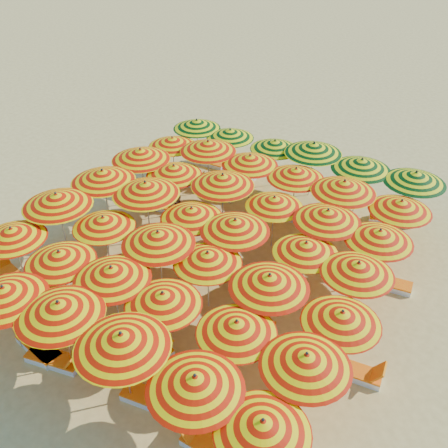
# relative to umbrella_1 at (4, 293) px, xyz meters

# --- Properties ---
(ground) EXTENTS (120.00, 120.00, 0.00)m
(ground) POSITION_rel_umbrella_1_xyz_m (3.02, 6.49, -2.26)
(ground) COLOR #E4C465
(ground) RESTS_ON ground
(umbrella_1) EXTENTS (3.16, 3.16, 2.57)m
(umbrella_1) POSITION_rel_umbrella_1_xyz_m (0.00, 0.00, 0.00)
(umbrella_1) COLOR silver
(umbrella_1) RESTS_ON ground
(umbrella_2) EXTENTS (2.60, 2.60, 2.62)m
(umbrella_2) POSITION_rel_umbrella_1_xyz_m (1.83, 0.35, 0.04)
(umbrella_2) COLOR silver
(umbrella_2) RESTS_ON ground
(umbrella_3) EXTENTS (2.82, 2.82, 2.67)m
(umbrella_3) POSITION_rel_umbrella_1_xyz_m (4.07, 0.33, 0.09)
(umbrella_3) COLOR silver
(umbrella_3) RESTS_ON ground
(umbrella_4) EXTENTS (2.99, 2.99, 2.53)m
(umbrella_4) POSITION_rel_umbrella_1_xyz_m (6.30, 0.32, -0.03)
(umbrella_4) COLOR silver
(umbrella_4) RESTS_ON ground
(umbrella_5) EXTENTS (2.45, 2.45, 2.36)m
(umbrella_5) POSITION_rel_umbrella_1_xyz_m (8.13, 0.23, -0.18)
(umbrella_5) COLOR silver
(umbrella_5) RESTS_ON ground
(umbrella_6) EXTENTS (2.87, 2.87, 2.41)m
(umbrella_6) POSITION_rel_umbrella_1_xyz_m (-2.37, 2.16, -0.14)
(umbrella_6) COLOR silver
(umbrella_6) RESTS_ON ground
(umbrella_7) EXTENTS (2.74, 2.74, 2.40)m
(umbrella_7) POSITION_rel_umbrella_1_xyz_m (-0.05, 2.10, -0.14)
(umbrella_7) COLOR silver
(umbrella_7) RESTS_ON ground
(umbrella_8) EXTENTS (2.64, 2.64, 2.51)m
(umbrella_8) POSITION_rel_umbrella_1_xyz_m (1.96, 2.29, -0.05)
(umbrella_8) COLOR silver
(umbrella_8) RESTS_ON ground
(umbrella_9) EXTENTS (2.40, 2.40, 2.39)m
(umbrella_9) POSITION_rel_umbrella_1_xyz_m (3.86, 2.29, -0.15)
(umbrella_9) COLOR silver
(umbrella_9) RESTS_ON ground
(umbrella_10) EXTENTS (2.47, 2.47, 2.36)m
(umbrella_10) POSITION_rel_umbrella_1_xyz_m (6.18, 2.46, -0.18)
(umbrella_10) COLOR silver
(umbrella_10) RESTS_ON ground
(umbrella_11) EXTENTS (2.95, 2.95, 2.48)m
(umbrella_11) POSITION_rel_umbrella_1_xyz_m (8.24, 2.31, -0.07)
(umbrella_11) COLOR silver
(umbrella_11) RESTS_ON ground
(umbrella_12) EXTENTS (3.07, 3.07, 2.70)m
(umbrella_12) POSITION_rel_umbrella_1_xyz_m (-2.35, 4.19, 0.12)
(umbrella_12) COLOR silver
(umbrella_12) RESTS_ON ground
(umbrella_13) EXTENTS (2.79, 2.79, 2.35)m
(umbrella_13) POSITION_rel_umbrella_1_xyz_m (-0.28, 4.33, -0.19)
(umbrella_13) COLOR silver
(umbrella_13) RESTS_ON ground
(umbrella_14) EXTENTS (2.88, 2.88, 2.60)m
(umbrella_14) POSITION_rel_umbrella_1_xyz_m (2.12, 4.35, 0.03)
(umbrella_14) COLOR silver
(umbrella_14) RESTS_ON ground
(umbrella_15) EXTENTS (2.35, 2.35, 2.36)m
(umbrella_15) POSITION_rel_umbrella_1_xyz_m (3.91, 4.54, -0.18)
(umbrella_15) COLOR silver
(umbrella_15) RESTS_ON ground
(umbrella_16) EXTENTS (2.73, 2.73, 2.56)m
(umbrella_16) POSITION_rel_umbrella_1_xyz_m (6.16, 4.38, -0.01)
(umbrella_16) COLOR silver
(umbrella_16) RESTS_ON ground
(umbrella_17) EXTENTS (2.91, 2.91, 2.37)m
(umbrella_17) POSITION_rel_umbrella_1_xyz_m (8.44, 4.26, -0.17)
(umbrella_17) COLOR silver
(umbrella_17) RESTS_ON ground
(umbrella_18) EXTENTS (3.33, 3.33, 2.69)m
(umbrella_18) POSITION_rel_umbrella_1_xyz_m (-2.16, 6.38, 0.11)
(umbrella_18) COLOR silver
(umbrella_18) RESTS_ON ground
(umbrella_19) EXTENTS (3.31, 3.31, 2.71)m
(umbrella_19) POSITION_rel_umbrella_1_xyz_m (-0.12, 6.50, 0.13)
(umbrella_19) COLOR silver
(umbrella_19) RESTS_ON ground
(umbrella_20) EXTENTS (2.75, 2.75, 2.41)m
(umbrella_20) POSITION_rel_umbrella_1_xyz_m (2.07, 6.33, -0.14)
(umbrella_20) COLOR silver
(umbrella_20) RESTS_ON ground
(umbrella_21) EXTENTS (2.85, 2.85, 2.55)m
(umbrella_21) POSITION_rel_umbrella_1_xyz_m (3.86, 6.32, -0.01)
(umbrella_21) COLOR silver
(umbrella_21) RESTS_ON ground
(umbrella_22) EXTENTS (2.20, 2.20, 2.31)m
(umbrella_22) POSITION_rel_umbrella_1_xyz_m (6.32, 6.69, -0.23)
(umbrella_22) COLOR silver
(umbrella_22) RESTS_ON ground
(umbrella_23) EXTENTS (2.91, 2.91, 2.43)m
(umbrella_23) POSITION_rel_umbrella_1_xyz_m (8.14, 6.44, -0.12)
(umbrella_23) COLOR silver
(umbrella_23) RESTS_ON ground
(umbrella_24) EXTENTS (2.98, 2.98, 2.64)m
(umbrella_24) POSITION_rel_umbrella_1_xyz_m (-2.13, 8.66, 0.07)
(umbrella_24) COLOR silver
(umbrella_24) RESTS_ON ground
(umbrella_25) EXTENTS (2.41, 2.41, 2.44)m
(umbrella_25) POSITION_rel_umbrella_1_xyz_m (-0.31, 8.52, -0.11)
(umbrella_25) COLOR silver
(umbrella_25) RESTS_ON ground
(umbrella_26) EXTENTS (3.22, 3.22, 2.64)m
(umbrella_26) POSITION_rel_umbrella_1_xyz_m (1.96, 8.61, 0.06)
(umbrella_26) COLOR silver
(umbrella_26) RESTS_ON ground
(umbrella_27) EXTENTS (2.25, 2.25, 2.31)m
(umbrella_27) POSITION_rel_umbrella_1_xyz_m (4.18, 8.66, -0.22)
(umbrella_27) COLOR silver
(umbrella_27) RESTS_ON ground
(umbrella_28) EXTENTS (2.65, 2.65, 2.55)m
(umbrella_28) POSITION_rel_umbrella_1_xyz_m (6.31, 8.52, -0.02)
(umbrella_28) COLOR silver
(umbrella_28) RESTS_ON ground
(umbrella_29) EXTENTS (2.79, 2.79, 2.44)m
(umbrella_29) POSITION_rel_umbrella_1_xyz_m (8.19, 8.42, -0.11)
(umbrella_29) COLOR silver
(umbrella_29) RESTS_ON ground
(umbrella_30) EXTENTS (2.85, 2.85, 2.35)m
(umbrella_30) POSITION_rel_umbrella_1_xyz_m (-2.05, 10.79, -0.19)
(umbrella_30) COLOR silver
(umbrella_30) RESTS_ON ground
(umbrella_31) EXTENTS (3.16, 3.16, 2.63)m
(umbrella_31) POSITION_rel_umbrella_1_xyz_m (-0.15, 10.83, 0.05)
(umbrella_31) COLOR silver
(umbrella_31) RESTS_ON ground
(umbrella_32) EXTENTS (2.40, 2.40, 2.52)m
(umbrella_32) POSITION_rel_umbrella_1_xyz_m (1.96, 10.80, -0.04)
(umbrella_32) COLOR silver
(umbrella_32) RESTS_ON ground
(umbrella_33) EXTENTS (2.34, 2.34, 2.48)m
(umbrella_33) POSITION_rel_umbrella_1_xyz_m (4.05, 10.82, -0.08)
(umbrella_33) COLOR silver
(umbrella_33) RESTS_ON ground
(umbrella_34) EXTENTS (2.66, 2.66, 2.63)m
(umbrella_34) POSITION_rel_umbrella_1_xyz_m (6.13, 10.60, 0.06)
(umbrella_34) COLOR silver
(umbrella_34) RESTS_ON ground
(umbrella_35) EXTENTS (2.57, 2.57, 2.43)m
(umbrella_35) POSITION_rel_umbrella_1_xyz_m (8.29, 10.66, -0.12)
(umbrella_35) COLOR silver
(umbrella_35) RESTS_ON ground
(umbrella_36) EXTENTS (2.76, 2.76, 2.44)m
(umbrella_36) POSITION_rel_umbrella_1_xyz_m (-2.11, 12.86, -0.11)
(umbrella_36) COLOR silver
(umbrella_36) RESTS_ON ground
(umbrella_37) EXTENTS (2.67, 2.67, 2.37)m
(umbrella_37) POSITION_rel_umbrella_1_xyz_m (-0.25, 12.88, -0.17)
(umbrella_37) COLOR silver
(umbrella_37) RESTS_ON ground
(umbrella_38) EXTENTS (2.41, 2.41, 2.36)m
(umbrella_38) POSITION_rel_umbrella_1_xyz_m (2.06, 12.93, -0.18)
(umbrella_38) COLOR silver
(umbrella_38) RESTS_ON ground
(umbrella_39) EXTENTS (2.72, 2.72, 2.66)m
(umbrella_39) POSITION_rel_umbrella_1_xyz_m (3.88, 12.99, 0.09)
(umbrella_39) COLOR silver
(umbrella_39) RESTS_ON ground
(umbrella_40) EXTENTS (2.58, 2.58, 2.59)m
(umbrella_40) POSITION_rel_umbrella_1_xyz_m (6.09, 12.75, 0.02)
(umbrella_40) COLOR silver
(umbrella_40) RESTS_ON ground
(umbrella_41) EXTENTS (3.05, 3.05, 2.58)m
(umbrella_41) POSITION_rel_umbrella_1_xyz_m (8.25, 12.81, 0.02)
(umbrella_41) COLOR silver
(umbrella_41) RESTS_ON ground
(lounger_1) EXTENTS (1.80, 0.86, 0.69)m
(lounger_1) POSITION_rel_umbrella_1_xyz_m (0.50, 0.21, -2.11)
(lounger_1) COLOR white
(lounger_1) RESTS_ON ground
(lounger_2) EXTENTS (1.82, 0.94, 0.69)m
(lounger_2) POSITION_rel_umbrella_1_xyz_m (1.33, 0.13, -2.11)
(lounger_2) COLOR white
(lounger_2) RESTS_ON ground
(lounger_3) EXTENTS (1.80, 0.85, 0.69)m
(lounger_3) POSITION_rel_umbrella_1_xyz_m (4.67, 0.55, -2.11)
(lounger_3) COLOR white
(lounger_3) RESTS_ON ground
(lounger_4) EXTENTS (1.74, 0.59, 0.69)m
(lounger_4) POSITION_rel_umbrella_1_xyz_m (6.80, 0.19, -2.11)
(lounger_4) COLOR white
(lounger_4) RESTS_ON ground
(lounger_5) EXTENTS (1.82, 0.94, 0.69)m
(lounger_5) POSITION_rel_umbrella_1_xyz_m (-2.96, 2.02, -2.11)
(lounger_5) COLOR white
(lounger_5) RESTS_ON ground
(lounger_6) EXTENTS (1.81, 0.89, 0.69)m
(lounger_6) POSITION_rel_umbrella_1_xyz_m (-0.55, 2.18, -2.11)
(lounger_6) COLOR white
(lounger_6) RESTS_ON ground
(lounger_7) EXTENTS (1.80, 0.85, 0.69)m
(lounger_7) POSITION_rel_umbrella_1_xyz_m (3.36, 2.05, -2.11)
(lounger_7) COLOR white
(lounger_7) RESTS_ON ground
(lounger_8) EXTENTS (1.83, 1.12, 0.69)m
(lounger_8) POSITION_rel_umbrella_1_xyz_m (0.32, 4.49, -2.11)
(lounger_8) COLOR white
(lounger_8) RESTS_ON ground
(lounger_9) EXTENTS (1.82, 1.19, 0.69)m
(lounger_9) POSITION_rel_umbrella_1_xyz_m (5.56, 4.24, -2.11)
(lounger_9) COLOR white
(lounger_9) RESTS_ON ground
(lounger_10) EXTENTS (1.79, 0.78, 0.69)m
(lounger_10) POSITION_rel_umbrella_1_xyz_m (9.04, 4.33, -2.11)
(lounger_10) COLOR white
(lounger_10) RESTS_ON ground
(lounger_11) EXTENTS (1.80, 0.81, 0.69)m
(lounger_11) POSITION_rel_umbrella_1_xyz_m (0.48, 6.41, -2.11)
(lounger_11) COLOR white
(lounger_11) RESTS_ON ground
(lounger_12) EXTENTS (1.83, 1.11, 0.69)m
(lounger_12) POSITION_rel_umbrella_1_xyz_m (1.48, 6.17, -2.11)
(lounger_12) COLOR white
(lounger_12) RESTS_ON ground
(lounger_13) EXTENTS (1.77, 0.70, 0.69)m
(lounger_13) POSITION_rel_umbrella_1_xyz_m (-1.54, 8.53, -2.11)
(lounger_13) COLOR white
(lounger_13) RESTS_ON ground
(lounger_14) EXTENTS (1.79, 0.77, 0.69)m
(lounger_14) POSITION_rel_umbrella_1_xyz_m (0.29, 8.40, -2.11)
(lounger_14) COLOR white
(lounger_14) RESTS_ON ground
(lounger_15) EXTENTS (1.79, 0.80, 0.69)m
(lounger_15) POSITION_rel_umbrella_1_xyz_m (1.36, 8.77, -2.11)
(lounger_15) COLOR white
(lounger_15) RESTS_ON ground
(lounger_16) EXTENTS (1.78, 0.73, 0.69)m
(lounger_16) POSITION_rel_umbrella_1_xyz_m (5.71, 8.49, -2.11)
(lounger_16) COLOR white
(lounger_16) RESTS_ON ground
(lounger_17) EXTENTS (1.79, 0.81, 0.69)m
(lounger_17) POSITION_rel_umbrella_1_xyz_m (8.69, 8.65, -2.11)
(lounger_17) COLOR white
(lounger_17) RESTS_ON ground
(lounger_18) EXTENTS (1.80, 0.84, 0.69)m
(lounger_18) POSITION_rel_umbrella_1_xyz_m (-1.46, 10.92, -2.11)
(lounger_18) COLOR white
(lounger_18) RESTS_ON ground
(lounger_19) EXTENTS (1.80, 0.86, 0.69)m
(lounger_19) POSITION_rel_umbrella_1_xyz_m (0.35, 10.89, -2.11)
(lounger_19) COLOR white
(lounger_19) RESTS_ON ground
(lounger_20) EXTENTS (1.83, 1.04, 0.69)m
(lounger_20) POSITION_rel_umbrella_1_xyz_m (3.45, 10.62, -2.11)
(lounger_20) COLOR white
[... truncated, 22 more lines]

